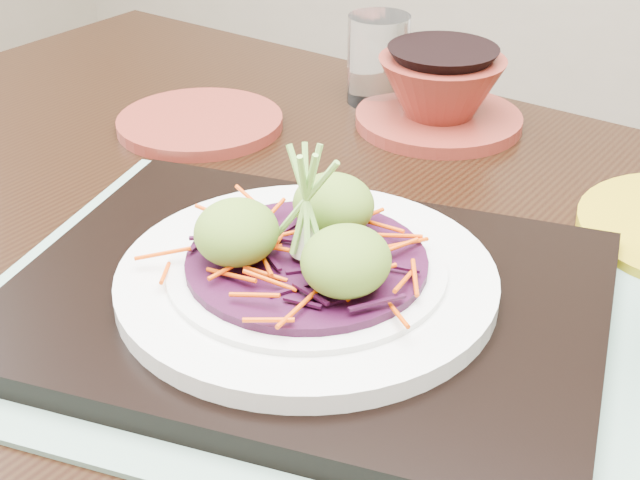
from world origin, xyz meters
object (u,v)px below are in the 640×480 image
at_px(terracotta_side_plate, 200,123).
at_px(serving_tray, 307,299).
at_px(white_plate, 307,278).
at_px(dining_table, 311,375).
at_px(water_glass, 378,59).
at_px(terracotta_bowl_set, 440,96).

bearing_deg(terracotta_side_plate, serving_tray, -44.28).
bearing_deg(serving_tray, white_plate, -34.09).
bearing_deg(dining_table, water_glass, 114.61).
distance_m(white_plate, water_glass, 0.41).
xyz_separation_m(dining_table, terracotta_bowl_set, (-0.01, 0.31, 0.13)).
bearing_deg(terracotta_side_plate, dining_table, -40.30).
bearing_deg(terracotta_bowl_set, terracotta_side_plate, -151.63).
distance_m(white_plate, terracotta_bowl_set, 0.36).
bearing_deg(terracotta_bowl_set, white_plate, -84.41).
distance_m(dining_table, white_plate, 0.14).
distance_m(white_plate, terracotta_side_plate, 0.35).
relative_size(dining_table, terracotta_side_plate, 8.05).
xyz_separation_m(white_plate, terracotta_side_plate, (-0.25, 0.24, -0.02)).
bearing_deg(water_glass, serving_tray, -73.21).
distance_m(terracotta_side_plate, terracotta_bowl_set, 0.24).
xyz_separation_m(serving_tray, terracotta_bowl_set, (-0.04, 0.36, 0.02)).
distance_m(water_glass, terracotta_bowl_set, 0.09).
bearing_deg(water_glass, white_plate, -73.21).
bearing_deg(serving_tray, terracotta_bowl_set, 88.07).
distance_m(serving_tray, white_plate, 0.02).
bearing_deg(terracotta_side_plate, terracotta_bowl_set, 28.37).
relative_size(dining_table, water_glass, 14.36).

